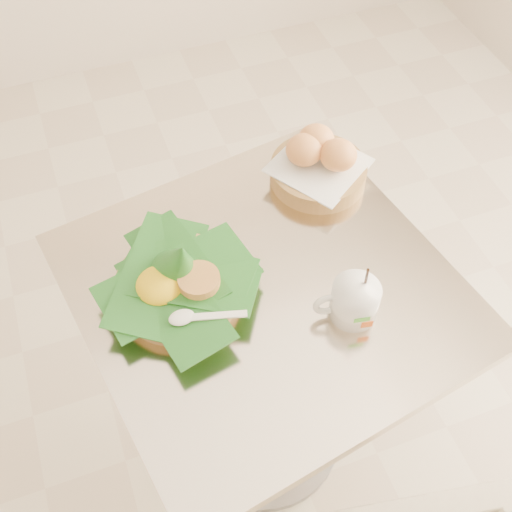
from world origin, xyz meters
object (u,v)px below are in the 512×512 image
object	(u,v)px
cafe_table	(264,343)
bread_basket	(319,163)
rice_basket	(178,281)
coffee_mug	(353,301)

from	to	relation	value
cafe_table	bread_basket	bearing A→B (deg)	48.08
bread_basket	rice_basket	bearing A→B (deg)	-152.68
rice_basket	coffee_mug	distance (m)	0.33
cafe_table	rice_basket	size ratio (longest dim) A/B	2.70
bread_basket	coffee_mug	xyz separation A→B (m)	(-0.08, -0.35, -0.00)
cafe_table	rice_basket	xyz separation A→B (m)	(-0.16, 0.04, 0.26)
rice_basket	coffee_mug	xyz separation A→B (m)	(0.29, -0.16, 0.00)
cafe_table	coffee_mug	world-z (taller)	coffee_mug
cafe_table	bread_basket	size ratio (longest dim) A/B	3.25
cafe_table	coffee_mug	distance (m)	0.31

